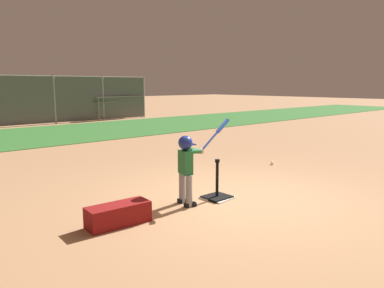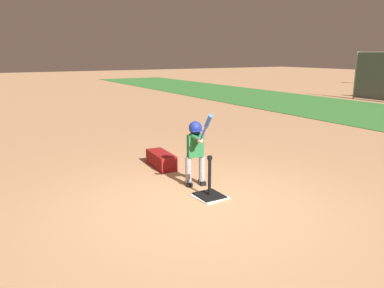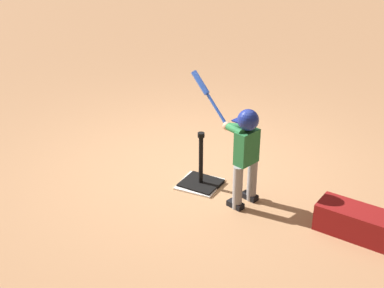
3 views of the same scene
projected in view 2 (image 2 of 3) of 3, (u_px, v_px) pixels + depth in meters
The scene contains 5 objects.
ground_plane at pixel (202, 207), 5.35m from camera, with size 90.00×90.00×0.00m, color #AD7F56.
home_plate at pixel (210, 197), 5.69m from camera, with size 0.44×0.44×0.02m, color white.
batting_tee at pixel (209, 191), 5.69m from camera, with size 0.42×0.37×0.65m.
batter_child at pixel (196, 145), 6.05m from camera, with size 0.87×0.40×1.31m.
equipment_bag at pixel (161, 160), 7.21m from camera, with size 0.84×0.32×0.28m, color maroon.
Camera 2 is at (4.21, -2.68, 2.12)m, focal length 35.00 mm.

